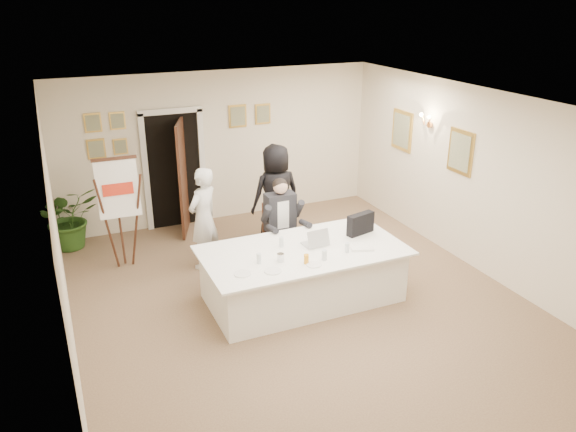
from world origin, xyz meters
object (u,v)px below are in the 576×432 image
(laptop_bag, at_px, (360,224))
(conference_table, at_px, (303,274))
(oj_glass, at_px, (306,259))
(steel_jug, at_px, (281,257))
(seated_man, at_px, (281,223))
(laptop, at_px, (315,235))
(paper_stack, at_px, (362,247))
(standing_man, at_px, (203,218))
(flip_chart, at_px, (121,219))
(standing_woman, at_px, (276,194))
(potted_palm, at_px, (69,218))

(laptop_bag, bearing_deg, conference_table, 175.01)
(oj_glass, height_order, steel_jug, oj_glass)
(seated_man, xyz_separation_m, laptop, (0.09, -0.98, 0.18))
(steel_jug, bearing_deg, oj_glass, -34.91)
(steel_jug, bearing_deg, paper_stack, -4.11)
(standing_man, relative_size, laptop, 4.60)
(standing_man, bearing_deg, conference_table, 87.28)
(laptop_bag, relative_size, paper_stack, 1.41)
(paper_stack, distance_m, steel_jug, 1.19)
(flip_chart, relative_size, steel_jug, 16.19)
(standing_man, distance_m, laptop_bag, 2.43)
(conference_table, relative_size, flip_chart, 1.58)
(standing_man, height_order, oj_glass, standing_man)
(flip_chart, distance_m, steel_jug, 2.84)
(seated_man, distance_m, steel_jug, 1.41)
(conference_table, xyz_separation_m, steel_jug, (-0.43, -0.22, 0.44))
(flip_chart, distance_m, standing_woman, 2.58)
(conference_table, distance_m, steel_jug, 0.65)
(seated_man, relative_size, steel_jug, 13.38)
(paper_stack, bearing_deg, seated_man, 114.55)
(laptop, bearing_deg, potted_palm, 129.97)
(laptop, xyz_separation_m, paper_stack, (0.53, -0.39, -0.12))
(flip_chart, bearing_deg, steel_jug, -52.47)
(standing_man, xyz_separation_m, oj_glass, (0.83, -1.97, 0.02))
(seated_man, xyz_separation_m, oj_glass, (-0.28, -1.48, 0.10))
(conference_table, bearing_deg, potted_palm, 132.10)
(laptop, bearing_deg, seated_man, 90.25)
(standing_woman, bearing_deg, potted_palm, -21.49)
(laptop, relative_size, paper_stack, 1.12)
(flip_chart, distance_m, potted_palm, 1.38)
(standing_man, xyz_separation_m, potted_palm, (-1.90, 1.63, -0.28))
(flip_chart, distance_m, laptop_bag, 3.68)
(standing_woman, relative_size, laptop, 4.92)
(potted_palm, height_order, laptop_bag, laptop_bag)
(standing_woman, bearing_deg, seated_man, 70.76)
(paper_stack, xyz_separation_m, steel_jug, (-1.19, 0.09, 0.04))
(paper_stack, distance_m, oj_glass, 0.91)
(flip_chart, height_order, potted_palm, flip_chart)
(standing_man, distance_m, paper_stack, 2.54)
(laptop_bag, height_order, paper_stack, laptop_bag)
(standing_man, xyz_separation_m, standing_woman, (1.40, 0.43, 0.06))
(standing_woman, xyz_separation_m, laptop, (-0.20, -1.89, 0.04))
(laptop_bag, bearing_deg, standing_man, 130.71)
(conference_table, xyz_separation_m, paper_stack, (0.76, -0.30, 0.40))
(laptop_bag, height_order, steel_jug, laptop_bag)
(conference_table, relative_size, laptop_bag, 6.30)
(paper_stack, bearing_deg, flip_chart, 141.28)
(laptop_bag, bearing_deg, paper_stack, -132.10)
(standing_woman, height_order, paper_stack, standing_woman)
(standing_woman, bearing_deg, laptop, 82.44)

